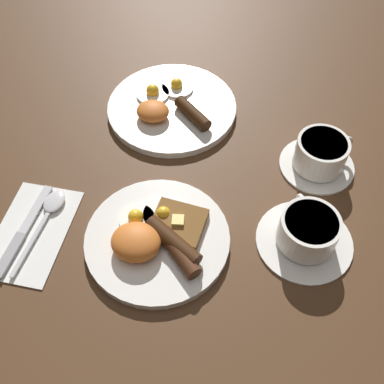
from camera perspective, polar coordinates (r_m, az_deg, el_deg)
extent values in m
plane|color=#4C301C|center=(0.76, -4.38, -6.29)|extent=(3.00, 3.00, 0.00)
cylinder|color=white|center=(0.75, -4.41, -6.00)|extent=(0.24, 0.24, 0.01)
cylinder|color=white|center=(0.77, -6.98, -3.48)|extent=(0.06, 0.06, 0.01)
sphere|color=yellow|center=(0.76, -7.17, -3.13)|extent=(0.03, 0.03, 0.03)
cylinder|color=white|center=(0.77, -3.65, -2.85)|extent=(0.07, 0.07, 0.01)
sphere|color=yellow|center=(0.76, -3.72, -2.68)|extent=(0.02, 0.02, 0.02)
ellipsoid|color=orange|center=(0.73, -7.14, -6.30)|extent=(0.08, 0.07, 0.04)
cylinder|color=#4A2715|center=(0.72, -1.67, -7.69)|extent=(0.08, 0.08, 0.03)
cylinder|color=#371E0C|center=(0.73, -2.47, -6.34)|extent=(0.11, 0.08, 0.03)
cube|color=brown|center=(0.75, -1.78, -4.01)|extent=(0.09, 0.08, 0.01)
cube|color=#F4E072|center=(0.74, -1.80, -3.59)|extent=(0.02, 0.02, 0.01)
cylinder|color=white|center=(0.95, -2.56, 10.64)|extent=(0.27, 0.27, 0.01)
cylinder|color=white|center=(0.97, -5.01, 12.34)|extent=(0.07, 0.07, 0.01)
sphere|color=yellow|center=(0.97, -5.02, 12.72)|extent=(0.03, 0.03, 0.03)
cylinder|color=white|center=(0.99, -1.82, 13.13)|extent=(0.07, 0.07, 0.01)
sphere|color=yellow|center=(0.98, -1.97, 13.56)|extent=(0.02, 0.02, 0.02)
ellipsoid|color=orange|center=(0.92, -5.00, 10.19)|extent=(0.07, 0.06, 0.03)
cylinder|color=#331C0A|center=(0.91, 0.07, 9.96)|extent=(0.09, 0.08, 0.03)
cylinder|color=white|center=(0.78, 14.07, -5.99)|extent=(0.16, 0.16, 0.01)
cylinder|color=white|center=(0.75, 14.55, -4.74)|extent=(0.10, 0.10, 0.06)
cylinder|color=#9E7047|center=(0.73, 14.96, -3.68)|extent=(0.09, 0.09, 0.00)
torus|color=white|center=(0.77, 13.64, -1.61)|extent=(0.02, 0.04, 0.04)
cylinder|color=white|center=(0.88, 15.56, 3.38)|extent=(0.14, 0.14, 0.01)
cylinder|color=white|center=(0.86, 16.03, 4.79)|extent=(0.09, 0.09, 0.06)
cylinder|color=#9E7047|center=(0.84, 16.43, 5.98)|extent=(0.08, 0.08, 0.00)
torus|color=white|center=(0.88, 18.65, 5.70)|extent=(0.04, 0.03, 0.04)
cube|color=white|center=(0.81, -19.68, -4.75)|extent=(0.12, 0.20, 0.01)
cube|color=silver|center=(0.83, -19.21, -2.06)|extent=(0.02, 0.10, 0.00)
cube|color=#9E9EA3|center=(0.80, -22.16, -7.37)|extent=(0.02, 0.08, 0.01)
ellipsoid|color=silver|center=(0.83, -17.09, -1.14)|extent=(0.04, 0.05, 0.01)
cube|color=silver|center=(0.79, -19.82, -6.21)|extent=(0.01, 0.13, 0.00)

